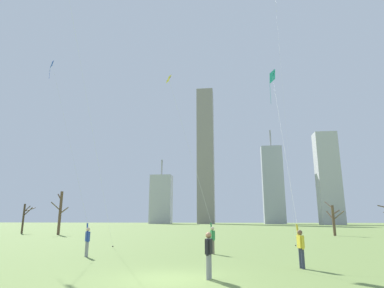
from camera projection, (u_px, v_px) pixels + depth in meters
The scene contains 13 objects.
ground_plane at pixel (172, 279), 11.36m from camera, with size 400.00×400.00×0.00m, color olive.
kite_flyer_midfield_left_teal at pixel (292, 192), 16.41m from camera, with size 0.98×9.95×13.84m.
kite_flyer_midfield_center_blue at pixel (81, 210), 19.67m from camera, with size 8.42×7.91×16.64m.
kite_flyer_far_back_yellow at pixel (205, 211), 20.79m from camera, with size 4.07×4.49×13.99m.
bystander_far_off_by_trees at pixel (209, 253), 11.60m from camera, with size 0.26×0.50×1.62m.
distant_kite_drifting_left_purple at pixel (276, 13), 34.64m from camera, with size 0.69×4.78×28.50m.
bare_tree_right_of_center at pixel (60, 212), 44.96m from camera, with size 2.54×2.52×5.96m.
bare_tree_rightmost at pixel (24, 217), 48.89m from camera, with size 1.53×1.98×4.40m.
bare_tree_center at pixel (333, 219), 42.10m from camera, with size 1.76×2.45×4.47m.
skyline_wide_slab at pixel (206, 154), 161.22m from camera, with size 8.27×8.03×67.90m.
skyline_short_annex at pixel (328, 177), 132.16m from camera, with size 8.82×6.80×37.85m.
skyline_slender_spire at pixel (273, 184), 151.40m from camera, with size 9.72×5.02×44.81m.
skyline_mid_tower_right at pixel (161, 199), 162.37m from camera, with size 10.82×6.78×32.35m.
Camera 1 is at (2.19, -11.98, 2.07)m, focal length 30.01 mm.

